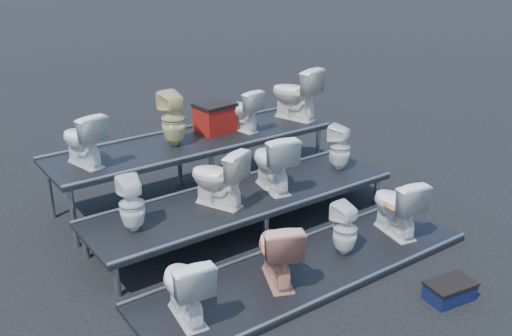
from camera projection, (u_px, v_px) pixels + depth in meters
ground at (245, 228)px, 7.58m from camera, size 80.00×80.00×0.00m
tier_front at (308, 269)px, 6.59m from camera, size 4.20×1.20×0.06m
tier_mid at (244, 213)px, 7.50m from camera, size 4.20×1.20×0.46m
tier_back at (195, 168)px, 8.40m from camera, size 4.20×1.20×0.86m
toilet_0 at (185, 286)px, 5.59m from camera, size 0.50×0.77×0.74m
toilet_1 at (277, 250)px, 6.19m from camera, size 0.69×0.86×0.77m
toilet_2 at (345, 229)px, 6.76m from camera, size 0.30×0.31×0.65m
toilet_3 at (396, 205)px, 7.21m from camera, size 0.57×0.83×0.78m
toilet_4 at (132, 204)px, 6.46m from camera, size 0.33×0.34×0.65m
toilet_5 at (218, 177)px, 7.05m from camera, size 0.69×0.85×0.75m
toilet_6 at (272, 161)px, 7.50m from camera, size 0.57×0.84×0.79m
toilet_7 at (340, 147)px, 8.18m from camera, size 0.39×0.39×0.66m
toilet_8 at (82, 139)px, 7.25m from camera, size 0.53×0.76×0.70m
toilet_9 at (173, 119)px, 7.93m from camera, size 0.37×0.37×0.77m
toilet_10 at (242, 110)px, 8.58m from camera, size 0.45×0.68×0.64m
toilet_11 at (295, 93)px, 9.08m from camera, size 0.68×0.93×0.84m
red_crate at (215, 119)px, 8.57m from camera, size 0.58×0.48×0.39m
step_stool at (450, 292)px, 6.07m from camera, size 0.54×0.37×0.18m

